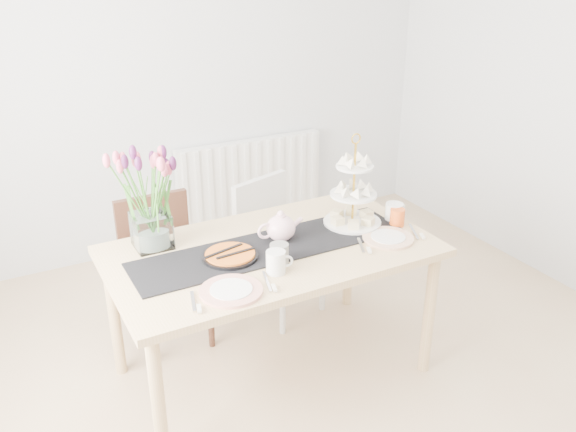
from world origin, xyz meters
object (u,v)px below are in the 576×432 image
cake_stand (353,202)px  plate_right (388,238)px  dining_table (272,261)px  teapot (281,228)px  mug_grey (279,254)px  cream_jug (394,212)px  tulip_vase (147,180)px  chair_brown (161,259)px  tart_tin (230,256)px  chair_white (273,237)px  mug_orange (397,217)px  plate_left (231,291)px  radiator (250,177)px  mug_white (276,262)px

cake_stand → plate_right: (0.06, -0.24, -0.12)m
dining_table → teapot: teapot is taller
teapot → mug_grey: teapot is taller
cream_jug → tulip_vase: bearing=157.7°
dining_table → teapot: bearing=28.0°
chair_brown → tart_tin: (0.16, -0.64, 0.28)m
chair_brown → tart_tin: chair_brown is taller
chair_white → tart_tin: bearing=-149.3°
dining_table → mug_orange: bearing=-6.8°
teapot → plate_left: 0.54m
tart_tin → plate_right: size_ratio=1.02×
dining_table → tulip_vase: 0.73m
chair_white → teapot: size_ratio=3.54×
radiator → chair_white: size_ratio=1.43×
mug_grey → plate_right: 0.61m
radiator → tulip_vase: size_ratio=1.87×
tart_tin → plate_left: (-0.12, -0.28, -0.01)m
teapot → plate_right: (0.49, -0.24, -0.07)m
tart_tin → plate_left: 0.31m
chair_white → plate_right: size_ratio=3.20×
chair_white → tulip_vase: (-0.81, -0.29, 0.61)m
chair_white → cream_jug: (0.43, -0.61, 0.31)m
mug_white → plate_left: bearing=-147.1°
cake_stand → teapot: cake_stand is taller
cake_stand → mug_grey: size_ratio=4.32×
tart_tin → mug_grey: size_ratio=2.55×
chair_brown → plate_left: 0.96m
dining_table → cake_stand: size_ratio=3.54×
teapot → radiator: bearing=73.6°
dining_table → mug_orange: mug_orange is taller
cake_stand → mug_orange: (0.21, -0.12, -0.08)m
chair_white → mug_grey: 0.89m
dining_table → mug_white: size_ratio=14.89×
chair_white → cream_jug: size_ratio=8.69×
dining_table → mug_orange: size_ratio=17.15×
mug_white → chair_brown: bearing=127.9°
teapot → chair_white: bearing=70.7°
chair_white → teapot: bearing=-130.5°
tart_tin → chair_brown: bearing=104.3°
mug_orange → mug_white: bearing=144.7°
chair_white → plate_right: bearing=-89.3°
mug_white → chair_white: bearing=83.0°
tulip_vase → cream_jug: bearing=-14.2°
tart_tin → plate_right: (0.79, -0.19, -0.01)m
radiator → mug_white: mug_white is taller
dining_table → mug_grey: 0.22m
chair_brown → tulip_vase: bearing=-110.4°
tulip_vase → plate_left: bearing=-74.1°
radiator → chair_white: (-0.36, -1.10, 0.04)m
mug_white → plate_left: size_ratio=0.39×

